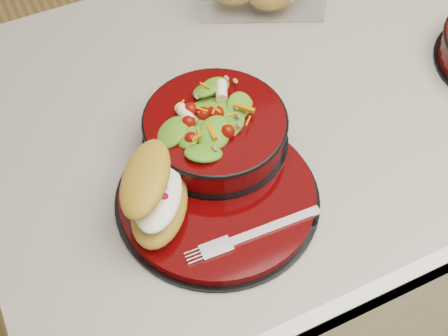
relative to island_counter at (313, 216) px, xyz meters
name	(u,v)px	position (x,y,z in m)	size (l,w,h in m)	color
island_counter	(313,216)	(0.00, 0.00, 0.00)	(1.24, 0.74, 0.90)	white
dinner_plate	(218,196)	(-0.30, -0.15, 0.46)	(0.29, 0.29, 0.02)	black
salad_bowl	(215,126)	(-0.27, -0.06, 0.50)	(0.22, 0.22, 0.09)	black
croissant	(156,194)	(-0.39, -0.14, 0.50)	(0.13, 0.17, 0.08)	gold
fork	(257,233)	(-0.28, -0.23, 0.47)	(0.17, 0.03, 0.00)	silver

